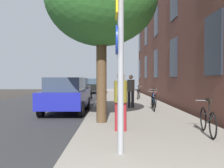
{
  "coord_description": "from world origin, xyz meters",
  "views": [
    {
      "loc": [
        -0.08,
        -1.03,
        1.55
      ],
      "look_at": [
        0.02,
        9.79,
        1.34
      ],
      "focal_mm": 38.06,
      "sensor_mm": 36.0,
      "label": 1
    }
  ],
  "objects_px": {
    "traffic_light": "(105,71)",
    "sign_post": "(119,57)",
    "bicycle_0": "(208,120)",
    "pedestrian_1": "(131,89)",
    "bicycle_1": "(153,102)",
    "bicycle_3": "(139,94)",
    "car_1": "(77,89)",
    "car_2": "(91,86)",
    "bicycle_2": "(154,99)",
    "car_0": "(66,95)",
    "pedestrian_0": "(121,97)",
    "pedestrian_2": "(123,86)"
  },
  "relations": [
    {
      "from": "pedestrian_2",
      "to": "car_0",
      "type": "height_order",
      "value": "pedestrian_2"
    },
    {
      "from": "bicycle_3",
      "to": "car_1",
      "type": "xyz_separation_m",
      "value": [
        -4.51,
        0.61,
        0.34
      ]
    },
    {
      "from": "sign_post",
      "to": "pedestrian_2",
      "type": "distance_m",
      "value": 13.74
    },
    {
      "from": "pedestrian_1",
      "to": "car_0",
      "type": "xyz_separation_m",
      "value": [
        -3.05,
        -1.03,
        -0.22
      ]
    },
    {
      "from": "traffic_light",
      "to": "pedestrian_2",
      "type": "relative_size",
      "value": 2.07
    },
    {
      "from": "sign_post",
      "to": "car_0",
      "type": "xyz_separation_m",
      "value": [
        -2.18,
        6.34,
        -1.15
      ]
    },
    {
      "from": "traffic_light",
      "to": "pedestrian_1",
      "type": "distance_m",
      "value": 11.92
    },
    {
      "from": "bicycle_0",
      "to": "pedestrian_1",
      "type": "relative_size",
      "value": 0.99
    },
    {
      "from": "car_0",
      "to": "car_1",
      "type": "bearing_deg",
      "value": 93.59
    },
    {
      "from": "traffic_light",
      "to": "bicycle_0",
      "type": "bearing_deg",
      "value": -80.07
    },
    {
      "from": "bicycle_0",
      "to": "bicycle_2",
      "type": "xyz_separation_m",
      "value": [
        -0.23,
        6.27,
        0.02
      ]
    },
    {
      "from": "bicycle_1",
      "to": "pedestrian_0",
      "type": "relative_size",
      "value": 1.01
    },
    {
      "from": "bicycle_3",
      "to": "pedestrian_0",
      "type": "relative_size",
      "value": 1.02
    },
    {
      "from": "car_2",
      "to": "car_1",
      "type": "bearing_deg",
      "value": -92.17
    },
    {
      "from": "bicycle_0",
      "to": "bicycle_3",
      "type": "relative_size",
      "value": 0.99
    },
    {
      "from": "bicycle_1",
      "to": "car_0",
      "type": "xyz_separation_m",
      "value": [
        -4.0,
        -0.03,
        0.35
      ]
    },
    {
      "from": "car_2",
      "to": "bicycle_3",
      "type": "bearing_deg",
      "value": -65.57
    },
    {
      "from": "bicycle_1",
      "to": "bicycle_3",
      "type": "height_order",
      "value": "bicycle_3"
    },
    {
      "from": "pedestrian_0",
      "to": "car_0",
      "type": "relative_size",
      "value": 0.41
    },
    {
      "from": "car_2",
      "to": "bicycle_2",
      "type": "bearing_deg",
      "value": -72.47
    },
    {
      "from": "bicycle_2",
      "to": "car_1",
      "type": "relative_size",
      "value": 0.4
    },
    {
      "from": "traffic_light",
      "to": "pedestrian_2",
      "type": "bearing_deg",
      "value": -73.96
    },
    {
      "from": "pedestrian_1",
      "to": "car_1",
      "type": "bearing_deg",
      "value": 120.87
    },
    {
      "from": "pedestrian_2",
      "to": "car_2",
      "type": "height_order",
      "value": "pedestrian_2"
    },
    {
      "from": "sign_post",
      "to": "bicycle_1",
      "type": "distance_m",
      "value": 6.79
    },
    {
      "from": "bicycle_2",
      "to": "car_2",
      "type": "bearing_deg",
      "value": 107.53
    },
    {
      "from": "bicycle_0",
      "to": "car_0",
      "type": "bearing_deg",
      "value": 133.48
    },
    {
      "from": "bicycle_0",
      "to": "pedestrian_2",
      "type": "xyz_separation_m",
      "value": [
        -1.51,
        12.12,
        0.54
      ]
    },
    {
      "from": "sign_post",
      "to": "car_0",
      "type": "height_order",
      "value": "sign_post"
    },
    {
      "from": "bicycle_1",
      "to": "pedestrian_2",
      "type": "bearing_deg",
      "value": 97.62
    },
    {
      "from": "car_1",
      "to": "car_2",
      "type": "distance_m",
      "value": 8.6
    },
    {
      "from": "bicycle_2",
      "to": "sign_post",
      "type": "bearing_deg",
      "value": -105.24
    },
    {
      "from": "bicycle_2",
      "to": "bicycle_3",
      "type": "xyz_separation_m",
      "value": [
        -0.23,
        4.76,
        -0.0
      ]
    },
    {
      "from": "pedestrian_0",
      "to": "car_2",
      "type": "bearing_deg",
      "value": 96.9
    },
    {
      "from": "bicycle_1",
      "to": "pedestrian_2",
      "type": "xyz_separation_m",
      "value": [
        -0.98,
        7.31,
        0.53
      ]
    },
    {
      "from": "bicycle_3",
      "to": "pedestrian_1",
      "type": "relative_size",
      "value": 1.0
    },
    {
      "from": "car_0",
      "to": "pedestrian_0",
      "type": "bearing_deg",
      "value": -62.18
    },
    {
      "from": "pedestrian_1",
      "to": "car_1",
      "type": "relative_size",
      "value": 0.39
    },
    {
      "from": "bicycle_2",
      "to": "bicycle_3",
      "type": "height_order",
      "value": "bicycle_2"
    },
    {
      "from": "sign_post",
      "to": "bicycle_0",
      "type": "relative_size",
      "value": 1.97
    },
    {
      "from": "pedestrian_1",
      "to": "car_2",
      "type": "distance_m",
      "value": 14.76
    },
    {
      "from": "pedestrian_1",
      "to": "pedestrian_2",
      "type": "height_order",
      "value": "pedestrian_1"
    },
    {
      "from": "bicycle_2",
      "to": "car_2",
      "type": "distance_m",
      "value": 14.65
    },
    {
      "from": "bicycle_0",
      "to": "car_0",
      "type": "xyz_separation_m",
      "value": [
        -4.53,
        4.78,
        0.35
      ]
    },
    {
      "from": "bicycle_1",
      "to": "bicycle_2",
      "type": "height_order",
      "value": "bicycle_2"
    },
    {
      "from": "pedestrian_2",
      "to": "car_1",
      "type": "distance_m",
      "value": 3.49
    },
    {
      "from": "bicycle_1",
      "to": "car_1",
      "type": "xyz_separation_m",
      "value": [
        -4.43,
        6.82,
        0.35
      ]
    },
    {
      "from": "traffic_light",
      "to": "sign_post",
      "type": "bearing_deg",
      "value": -87.86
    },
    {
      "from": "bicycle_0",
      "to": "pedestrian_2",
      "type": "height_order",
      "value": "pedestrian_2"
    },
    {
      "from": "bicycle_0",
      "to": "car_2",
      "type": "height_order",
      "value": "car_2"
    }
  ]
}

